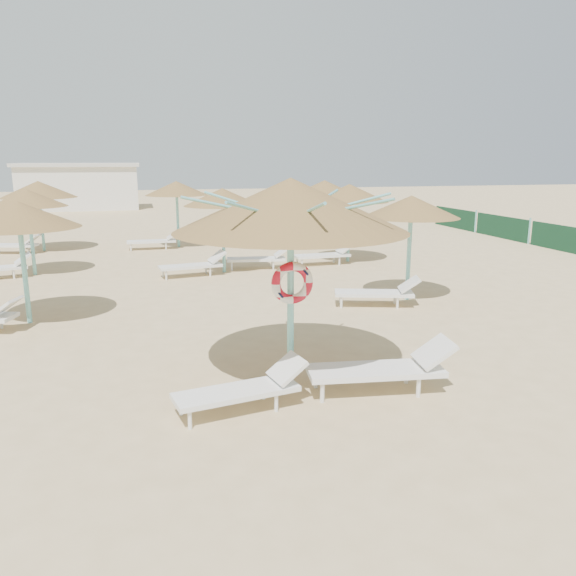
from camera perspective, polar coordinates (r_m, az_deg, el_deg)
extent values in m
plane|color=tan|center=(9.17, -1.22, -9.68)|extent=(120.00, 120.00, 0.00)
cylinder|color=#71C5C4|center=(8.90, 0.26, -1.13)|extent=(0.11, 0.11, 2.73)
cone|color=olive|center=(8.66, 0.27, 8.45)|extent=(3.64, 3.64, 0.82)
cylinder|color=#71C5C4|center=(8.68, 0.27, 6.66)|extent=(0.20, 0.20, 0.12)
cylinder|color=#71C5C4|center=(8.91, 5.52, 8.27)|extent=(1.64, 0.04, 0.41)
cylinder|color=#71C5C4|center=(9.39, 2.85, 8.55)|extent=(1.19, 1.19, 0.41)
cylinder|color=#71C5C4|center=(9.47, -1.06, 8.60)|extent=(0.04, 1.64, 0.41)
cylinder|color=#71C5C4|center=(9.11, -4.34, 8.39)|extent=(1.19, 1.19, 0.41)
cylinder|color=#71C5C4|center=(8.48, -5.25, 8.04)|extent=(1.64, 0.04, 0.41)
cylinder|color=#71C5C4|center=(7.95, -2.77, 7.75)|extent=(1.19, 1.19, 0.41)
cylinder|color=#71C5C4|center=(7.86, 1.87, 7.70)|extent=(0.04, 1.64, 0.41)
cylinder|color=#71C5C4|center=(8.28, 5.34, 7.92)|extent=(1.19, 1.19, 0.41)
torus|color=red|center=(8.74, 0.43, 0.52)|extent=(0.68, 0.15, 0.68)
cylinder|color=white|center=(7.81, -9.94, -13.07)|extent=(0.06, 0.06, 0.26)
cylinder|color=white|center=(8.22, -10.84, -11.73)|extent=(0.06, 0.06, 0.26)
cylinder|color=white|center=(8.18, -1.20, -11.59)|extent=(0.06, 0.06, 0.26)
cylinder|color=white|center=(8.58, -2.50, -10.40)|extent=(0.06, 0.06, 0.26)
cube|color=white|center=(8.14, -5.27, -10.49)|extent=(1.86, 0.90, 0.07)
cube|color=white|center=(8.33, -0.10, -8.18)|extent=(0.55, 0.64, 0.34)
cylinder|color=white|center=(8.47, 3.50, -10.56)|extent=(0.07, 0.07, 0.31)
cylinder|color=white|center=(8.97, 2.84, -9.18)|extent=(0.07, 0.07, 0.31)
cylinder|color=white|center=(8.85, 13.11, -9.82)|extent=(0.07, 0.07, 0.31)
cylinder|color=white|center=(9.33, 11.94, -8.55)|extent=(0.07, 0.07, 0.31)
cube|color=white|center=(8.84, 8.85, -8.28)|extent=(2.16, 0.95, 0.09)
cube|color=white|center=(9.04, 14.63, -6.28)|extent=(0.61, 0.72, 0.40)
cylinder|color=#71C5C4|center=(13.43, -25.19, 1.51)|extent=(0.11, 0.11, 2.30)
cone|color=olive|center=(13.27, -25.71, 6.74)|extent=(2.52, 2.52, 0.57)
cylinder|color=#71C5C4|center=(13.29, -25.61, 5.74)|extent=(0.20, 0.20, 0.12)
cylinder|color=white|center=(13.44, -27.11, -3.11)|extent=(0.06, 0.06, 0.28)
cube|color=white|center=(12.98, -26.69, -1.67)|extent=(0.64, 0.72, 0.36)
cylinder|color=#71C5C4|center=(19.07, -24.61, 4.62)|extent=(0.11, 0.11, 2.30)
cone|color=olive|center=(18.95, -24.96, 8.29)|extent=(2.31, 2.31, 0.52)
cylinder|color=#71C5C4|center=(18.97, -24.89, 7.61)|extent=(0.20, 0.20, 0.12)
cylinder|color=white|center=(18.82, -26.08, 1.26)|extent=(0.06, 0.06, 0.28)
cylinder|color=white|center=(19.31, -26.17, 1.52)|extent=(0.06, 0.06, 0.28)
cube|color=white|center=(19.01, -25.35, 2.72)|extent=(0.62, 0.70, 0.36)
cylinder|color=#71C5C4|center=(24.02, -23.75, 6.19)|extent=(0.11, 0.11, 2.30)
cone|color=olive|center=(23.93, -24.03, 9.15)|extent=(2.83, 2.83, 0.64)
cylinder|color=#71C5C4|center=(23.95, -23.97, 8.56)|extent=(0.20, 0.20, 0.12)
cylinder|color=white|center=(23.48, -25.35, 3.42)|extent=(0.06, 0.06, 0.28)
cylinder|color=white|center=(23.93, -24.83, 3.62)|extent=(0.06, 0.06, 0.28)
cube|color=white|center=(23.93, -26.31, 3.91)|extent=(2.00, 1.11, 0.08)
cube|color=white|center=(23.52, -24.52, 4.55)|extent=(0.63, 0.71, 0.36)
cylinder|color=#71C5C4|center=(17.89, -6.58, 5.24)|extent=(0.11, 0.11, 2.30)
cone|color=olive|center=(17.77, -6.68, 9.17)|extent=(2.42, 2.42, 0.54)
cylinder|color=#71C5C4|center=(17.78, -6.66, 8.43)|extent=(0.20, 0.20, 0.12)
cylinder|color=white|center=(17.14, -12.26, 1.26)|extent=(0.06, 0.06, 0.28)
cylinder|color=white|center=(17.62, -12.58, 1.56)|extent=(0.06, 0.06, 0.28)
cylinder|color=white|center=(17.43, -7.91, 1.63)|extent=(0.06, 0.06, 0.28)
cylinder|color=white|center=(17.91, -8.33, 1.91)|extent=(0.06, 0.06, 0.28)
cube|color=white|center=(17.51, -9.88, 2.21)|extent=(1.97, 0.89, 0.08)
cube|color=white|center=(17.67, -7.23, 3.19)|extent=(0.57, 0.66, 0.36)
cylinder|color=white|center=(18.25, -5.73, 2.20)|extent=(0.06, 0.06, 0.28)
cylinder|color=white|center=(18.75, -5.75, 2.48)|extent=(0.06, 0.06, 0.28)
cylinder|color=white|center=(18.32, -1.50, 2.30)|extent=(0.06, 0.06, 0.28)
cylinder|color=white|center=(18.81, -1.63, 2.58)|extent=(0.06, 0.06, 0.28)
cube|color=white|center=(18.49, -3.27, 2.95)|extent=(1.97, 0.89, 0.08)
cube|color=white|center=(18.52, -0.65, 3.74)|extent=(0.57, 0.66, 0.36)
cylinder|color=#71C5C4|center=(23.50, -11.14, 6.91)|extent=(0.11, 0.11, 2.30)
cone|color=olive|center=(23.40, -11.27, 9.92)|extent=(2.52, 2.52, 0.57)
cylinder|color=#71C5C4|center=(23.42, -11.25, 9.35)|extent=(0.20, 0.20, 0.12)
cylinder|color=white|center=(22.93, -15.66, 3.98)|extent=(0.06, 0.06, 0.28)
cylinder|color=white|center=(23.43, -15.66, 4.17)|extent=(0.06, 0.06, 0.28)
cylinder|color=white|center=(22.95, -12.29, 4.18)|extent=(0.06, 0.06, 0.28)
cylinder|color=white|center=(23.45, -12.35, 4.35)|extent=(0.06, 0.06, 0.28)
cube|color=white|center=(23.16, -13.71, 4.63)|extent=(1.90, 0.63, 0.08)
cube|color=white|center=(23.16, -11.63, 5.33)|extent=(0.49, 0.60, 0.36)
cylinder|color=#71C5C4|center=(14.56, 12.18, 3.27)|extent=(0.11, 0.11, 2.30)
cone|color=olive|center=(14.41, 12.41, 8.09)|extent=(2.41, 2.41, 0.54)
cylinder|color=#71C5C4|center=(14.43, 12.37, 7.18)|extent=(0.20, 0.20, 0.12)
cylinder|color=white|center=(13.65, 5.44, -1.47)|extent=(0.06, 0.06, 0.28)
cylinder|color=white|center=(14.14, 5.36, -0.97)|extent=(0.06, 0.06, 0.28)
cylinder|color=white|center=(13.78, 11.06, -1.53)|extent=(0.06, 0.06, 0.28)
cylinder|color=white|center=(14.26, 10.78, -1.02)|extent=(0.06, 0.06, 0.28)
cube|color=white|center=(13.91, 8.71, -0.53)|extent=(2.00, 1.17, 0.08)
cube|color=white|center=(13.97, 12.21, 0.39)|extent=(0.64, 0.72, 0.36)
cylinder|color=#71C5C4|center=(19.81, 6.16, 5.99)|extent=(0.11, 0.11, 2.30)
cone|color=olive|center=(19.70, 6.25, 9.58)|extent=(2.71, 2.71, 0.61)
cylinder|color=#71C5C4|center=(19.72, 6.23, 8.88)|extent=(0.20, 0.20, 0.12)
cylinder|color=white|center=(18.72, 1.42, 2.53)|extent=(0.06, 0.06, 0.28)
cylinder|color=white|center=(19.19, 0.94, 2.79)|extent=(0.06, 0.06, 0.28)
cylinder|color=white|center=(19.19, 5.24, 2.74)|extent=(0.06, 0.06, 0.28)
cylinder|color=white|center=(19.65, 4.69, 2.99)|extent=(0.06, 0.06, 0.28)
cube|color=white|center=(19.19, 3.45, 3.31)|extent=(1.93, 0.71, 0.08)
cube|color=white|center=(19.47, 5.81, 4.12)|extent=(0.51, 0.62, 0.36)
cylinder|color=#71C5C4|center=(24.42, 3.69, 7.35)|extent=(0.11, 0.11, 2.30)
cone|color=olive|center=(24.33, 3.73, 10.24)|extent=(2.42, 2.42, 0.54)
cylinder|color=#71C5C4|center=(24.34, 3.73, 9.69)|extent=(0.20, 0.20, 0.12)
cylinder|color=white|center=(23.64, -0.53, 4.72)|extent=(0.06, 0.06, 0.28)
cylinder|color=white|center=(24.13, -0.43, 4.89)|extent=(0.06, 0.06, 0.28)
cylinder|color=white|center=(23.56, 2.75, 4.68)|extent=(0.06, 0.06, 0.28)
cylinder|color=white|center=(24.06, 2.78, 4.85)|extent=(0.06, 0.06, 0.28)
cube|color=white|center=(23.81, 1.44, 5.21)|extent=(2.00, 1.20, 0.08)
cube|color=white|center=(23.75, 3.51, 5.76)|extent=(0.65, 0.73, 0.36)
cube|color=silver|center=(43.47, -20.38, 9.50)|extent=(8.00, 4.00, 3.00)
cube|color=beige|center=(43.42, -20.55, 11.63)|extent=(8.40, 4.40, 0.25)
cube|color=#194C33|center=(24.43, 26.30, 4.50)|extent=(0.08, 3.80, 1.00)
cube|color=#194C33|center=(27.54, 20.89, 5.81)|extent=(0.08, 3.80, 1.00)
cylinder|color=#71C5C4|center=(26.03, 23.31, 5.34)|extent=(0.08, 0.08, 1.10)
cube|color=#194C33|center=(30.86, 16.59, 6.80)|extent=(0.08, 3.80, 1.00)
cylinder|color=#71C5C4|center=(29.26, 18.52, 6.46)|extent=(0.08, 0.08, 1.10)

